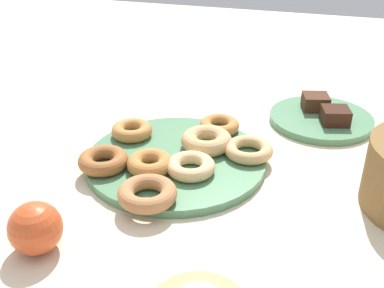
{
  "coord_description": "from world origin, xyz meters",
  "views": [
    {
      "loc": [
        0.68,
        0.23,
        0.44
      ],
      "look_at": [
        0.0,
        0.03,
        0.05
      ],
      "focal_mm": 44.13,
      "sensor_mm": 36.0,
      "label": 1
    }
  ],
  "objects_px": {
    "donut_plate": "(176,160)",
    "donut_5": "(149,194)",
    "donut_1": "(206,140)",
    "donut_4": "(249,150)",
    "donut_2": "(219,125)",
    "brownie_far": "(335,116)",
    "donut_0": "(150,163)",
    "brownie_near": "(315,102)",
    "donut_7": "(191,166)",
    "donut_6": "(103,160)",
    "donut_3": "(132,130)",
    "apple": "(35,228)",
    "cake_plate": "(321,119)"
  },
  "relations": [
    {
      "from": "donut_plate",
      "to": "donut_1",
      "type": "relative_size",
      "value": 3.44
    },
    {
      "from": "donut_1",
      "to": "donut_0",
      "type": "bearing_deg",
      "value": -35.32
    },
    {
      "from": "donut_0",
      "to": "cake_plate",
      "type": "height_order",
      "value": "donut_0"
    },
    {
      "from": "donut_1",
      "to": "apple",
      "type": "distance_m",
      "value": 0.35
    },
    {
      "from": "donut_2",
      "to": "brownie_near",
      "type": "distance_m",
      "value": 0.23
    },
    {
      "from": "donut_plate",
      "to": "donut_7",
      "type": "xyz_separation_m",
      "value": [
        0.04,
        0.04,
        0.02
      ]
    },
    {
      "from": "donut_1",
      "to": "donut_5",
      "type": "xyz_separation_m",
      "value": [
        0.18,
        -0.04,
        -0.0
      ]
    },
    {
      "from": "donut_4",
      "to": "donut_2",
      "type": "bearing_deg",
      "value": -137.52
    },
    {
      "from": "donut_7",
      "to": "donut_6",
      "type": "bearing_deg",
      "value": -80.04
    },
    {
      "from": "donut_6",
      "to": "brownie_near",
      "type": "relative_size",
      "value": 1.61
    },
    {
      "from": "donut_plate",
      "to": "donut_1",
      "type": "distance_m",
      "value": 0.07
    },
    {
      "from": "donut_6",
      "to": "brownie_near",
      "type": "bearing_deg",
      "value": 136.33
    },
    {
      "from": "donut_3",
      "to": "donut_4",
      "type": "xyz_separation_m",
      "value": [
        0.01,
        0.23,
        -0.0
      ]
    },
    {
      "from": "cake_plate",
      "to": "apple",
      "type": "height_order",
      "value": "apple"
    },
    {
      "from": "donut_1",
      "to": "donut_4",
      "type": "xyz_separation_m",
      "value": [
        0.01,
        0.08,
        -0.0
      ]
    },
    {
      "from": "donut_0",
      "to": "donut_3",
      "type": "height_order",
      "value": "donut_0"
    },
    {
      "from": "apple",
      "to": "donut_5",
      "type": "bearing_deg",
      "value": 139.03
    },
    {
      "from": "donut_plate",
      "to": "donut_5",
      "type": "relative_size",
      "value": 3.5
    },
    {
      "from": "donut_4",
      "to": "donut_6",
      "type": "xyz_separation_m",
      "value": [
        0.11,
        -0.23,
        0.0
      ]
    },
    {
      "from": "donut_0",
      "to": "donut_4",
      "type": "relative_size",
      "value": 0.9
    },
    {
      "from": "donut_3",
      "to": "brownie_near",
      "type": "distance_m",
      "value": 0.4
    },
    {
      "from": "donut_1",
      "to": "donut_2",
      "type": "distance_m",
      "value": 0.07
    },
    {
      "from": "donut_4",
      "to": "donut_6",
      "type": "relative_size",
      "value": 1.01
    },
    {
      "from": "donut_plate",
      "to": "donut_3",
      "type": "relative_size",
      "value": 4.1
    },
    {
      "from": "cake_plate",
      "to": "brownie_near",
      "type": "bearing_deg",
      "value": -153.43
    },
    {
      "from": "donut_plate",
      "to": "donut_0",
      "type": "bearing_deg",
      "value": -26.83
    },
    {
      "from": "donut_5",
      "to": "donut_3",
      "type": "bearing_deg",
      "value": -150.38
    },
    {
      "from": "donut_2",
      "to": "donut_5",
      "type": "xyz_separation_m",
      "value": [
        0.26,
        -0.05,
        0.0
      ]
    },
    {
      "from": "donut_plate",
      "to": "brownie_near",
      "type": "distance_m",
      "value": 0.36
    },
    {
      "from": "donut_4",
      "to": "cake_plate",
      "type": "relative_size",
      "value": 0.41
    },
    {
      "from": "donut_6",
      "to": "apple",
      "type": "bearing_deg",
      "value": -0.74
    },
    {
      "from": "donut_5",
      "to": "donut_6",
      "type": "relative_size",
      "value": 1.07
    },
    {
      "from": "donut_1",
      "to": "cake_plate",
      "type": "bearing_deg",
      "value": 135.58
    },
    {
      "from": "donut_7",
      "to": "cake_plate",
      "type": "distance_m",
      "value": 0.35
    },
    {
      "from": "donut_4",
      "to": "brownie_near",
      "type": "bearing_deg",
      "value": 157.02
    },
    {
      "from": "donut_3",
      "to": "donut_plate",
      "type": "bearing_deg",
      "value": 64.37
    },
    {
      "from": "donut_3",
      "to": "donut_7",
      "type": "height_order",
      "value": "same"
    },
    {
      "from": "donut_2",
      "to": "brownie_far",
      "type": "distance_m",
      "value": 0.24
    },
    {
      "from": "donut_3",
      "to": "brownie_far",
      "type": "bearing_deg",
      "value": 114.55
    },
    {
      "from": "donut_1",
      "to": "brownie_far",
      "type": "height_order",
      "value": "brownie_far"
    },
    {
      "from": "donut_4",
      "to": "donut_5",
      "type": "xyz_separation_m",
      "value": [
        0.18,
        -0.12,
        0.0
      ]
    },
    {
      "from": "donut_0",
      "to": "donut_4",
      "type": "xyz_separation_m",
      "value": [
        -0.1,
        0.15,
        -0.0
      ]
    },
    {
      "from": "donut_4",
      "to": "donut_3",
      "type": "bearing_deg",
      "value": -92.31
    },
    {
      "from": "donut_plate",
      "to": "donut_6",
      "type": "bearing_deg",
      "value": -57.44
    },
    {
      "from": "donut_2",
      "to": "brownie_far",
      "type": "xyz_separation_m",
      "value": [
        -0.1,
        0.22,
        0.0
      ]
    },
    {
      "from": "donut_1",
      "to": "donut_4",
      "type": "bearing_deg",
      "value": 86.04
    },
    {
      "from": "donut_2",
      "to": "donut_0",
      "type": "bearing_deg",
      "value": -24.06
    },
    {
      "from": "donut_3",
      "to": "apple",
      "type": "height_order",
      "value": "apple"
    },
    {
      "from": "brownie_near",
      "to": "brownie_far",
      "type": "distance_m",
      "value": 0.07
    },
    {
      "from": "donut_plate",
      "to": "donut_4",
      "type": "height_order",
      "value": "donut_4"
    }
  ]
}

